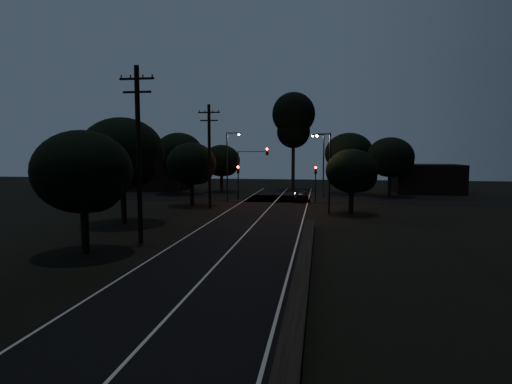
% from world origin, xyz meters
% --- Properties ---
extents(ground, '(160.00, 160.00, 0.00)m').
position_xyz_m(ground, '(0.00, 0.00, 0.00)').
color(ground, black).
extents(road_surface, '(60.00, 70.00, 0.03)m').
position_xyz_m(road_surface, '(0.00, 31.12, 0.01)').
color(road_surface, black).
rests_on(road_surface, ground).
extents(retaining_wall, '(6.93, 26.00, 1.60)m').
position_xyz_m(retaining_wall, '(7.74, 3.00, 0.62)').
color(retaining_wall, black).
rests_on(retaining_wall, ground).
extents(utility_pole_mid, '(2.20, 0.30, 11.00)m').
position_xyz_m(utility_pole_mid, '(-6.00, 15.00, 5.74)').
color(utility_pole_mid, black).
rests_on(utility_pole_mid, ground).
extents(utility_pole_far, '(2.20, 0.30, 10.50)m').
position_xyz_m(utility_pole_far, '(-6.00, 32.00, 5.48)').
color(utility_pole_far, black).
rests_on(utility_pole_far, ground).
extents(tree_left_b, '(5.48, 5.48, 6.97)m').
position_xyz_m(tree_left_b, '(-7.81, 11.89, 4.52)').
color(tree_left_b, black).
rests_on(tree_left_b, ground).
extents(tree_left_c, '(6.72, 6.72, 8.48)m').
position_xyz_m(tree_left_c, '(-10.26, 21.86, 5.49)').
color(tree_left_c, black).
rests_on(tree_left_c, ground).
extents(tree_left_d, '(5.32, 5.32, 6.75)m').
position_xyz_m(tree_left_d, '(-8.31, 33.89, 4.37)').
color(tree_left_d, black).
rests_on(tree_left_d, ground).
extents(tree_far_nw, '(5.35, 5.35, 6.78)m').
position_xyz_m(tree_far_nw, '(-8.81, 49.89, 4.39)').
color(tree_far_nw, black).
rests_on(tree_far_nw, ground).
extents(tree_far_w, '(6.57, 6.57, 8.37)m').
position_xyz_m(tree_far_w, '(-13.77, 45.87, 5.44)').
color(tree_far_w, black).
rests_on(tree_far_w, ground).
extents(tree_far_ne, '(6.62, 6.62, 8.38)m').
position_xyz_m(tree_far_ne, '(9.23, 49.87, 5.42)').
color(tree_far_ne, black).
rests_on(tree_far_ne, ground).
extents(tree_far_e, '(6.02, 6.02, 7.64)m').
position_xyz_m(tree_far_e, '(14.21, 46.88, 4.95)').
color(tree_far_e, black).
rests_on(tree_far_e, ground).
extents(tree_right_a, '(4.75, 4.75, 6.04)m').
position_xyz_m(tree_right_a, '(8.17, 29.90, 3.91)').
color(tree_right_a, black).
rests_on(tree_right_a, ground).
extents(tall_pine, '(6.47, 6.47, 14.70)m').
position_xyz_m(tall_pine, '(1.00, 55.00, 10.60)').
color(tall_pine, black).
rests_on(tall_pine, ground).
extents(building_left, '(10.00, 8.00, 4.40)m').
position_xyz_m(building_left, '(-20.00, 52.00, 2.20)').
color(building_left, black).
rests_on(building_left, ground).
extents(building_right, '(9.00, 7.00, 4.00)m').
position_xyz_m(building_right, '(20.00, 53.00, 2.00)').
color(building_right, black).
rests_on(building_right, ground).
extents(signal_left, '(0.28, 0.35, 4.10)m').
position_xyz_m(signal_left, '(-4.60, 39.99, 2.84)').
color(signal_left, black).
rests_on(signal_left, ground).
extents(signal_right, '(0.28, 0.35, 4.10)m').
position_xyz_m(signal_right, '(4.60, 39.99, 2.84)').
color(signal_right, black).
rests_on(signal_right, ground).
extents(signal_mast, '(3.70, 0.35, 6.25)m').
position_xyz_m(signal_mast, '(-2.91, 39.99, 4.34)').
color(signal_mast, black).
rests_on(signal_mast, ground).
extents(streetlight_a, '(1.66, 0.26, 8.00)m').
position_xyz_m(streetlight_a, '(-5.31, 38.00, 4.64)').
color(streetlight_a, black).
rests_on(streetlight_a, ground).
extents(streetlight_b, '(1.66, 0.26, 8.00)m').
position_xyz_m(streetlight_b, '(5.31, 44.00, 4.64)').
color(streetlight_b, black).
rests_on(streetlight_b, ground).
extents(streetlight_c, '(1.46, 0.26, 7.50)m').
position_xyz_m(streetlight_c, '(5.83, 30.00, 4.35)').
color(streetlight_c, black).
rests_on(streetlight_c, ground).
extents(car, '(1.99, 4.15, 1.37)m').
position_xyz_m(car, '(2.95, 39.78, 0.68)').
color(car, black).
rests_on(car, ground).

